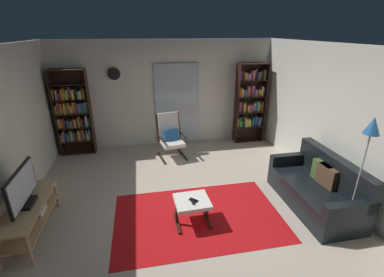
% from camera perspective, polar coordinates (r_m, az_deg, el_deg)
% --- Properties ---
extents(ground_plane, '(7.02, 7.02, 0.00)m').
position_cam_1_polar(ground_plane, '(4.72, -1.26, -14.35)').
color(ground_plane, '#BDAE9C').
extents(wall_back, '(5.60, 0.06, 2.60)m').
position_cam_1_polar(wall_back, '(6.84, -5.57, 9.32)').
color(wall_back, silver).
rests_on(wall_back, ground).
extents(wall_right, '(0.06, 6.00, 2.60)m').
position_cam_1_polar(wall_right, '(5.23, 29.20, 2.50)').
color(wall_right, silver).
rests_on(wall_right, ground).
extents(glass_door_panel, '(1.10, 0.01, 2.00)m').
position_cam_1_polar(glass_door_panel, '(6.87, -3.13, 7.30)').
color(glass_door_panel, silver).
extents(area_rug, '(2.65, 1.69, 0.01)m').
position_cam_1_polar(area_rug, '(4.52, 1.33, -16.24)').
color(area_rug, red).
rests_on(area_rug, ground).
extents(tv_stand, '(0.48, 1.37, 0.50)m').
position_cam_1_polar(tv_stand, '(4.68, -31.13, -13.43)').
color(tv_stand, tan).
rests_on(tv_stand, ground).
extents(television, '(0.20, 0.89, 0.55)m').
position_cam_1_polar(television, '(4.45, -32.28, -9.02)').
color(television, black).
rests_on(television, tv_stand).
extents(bookshelf_near_tv, '(0.78, 0.30, 2.01)m').
position_cam_1_polar(bookshelf_near_tv, '(6.87, -23.82, 4.71)').
color(bookshelf_near_tv, black).
rests_on(bookshelf_near_tv, ground).
extents(bookshelf_near_sofa, '(0.75, 0.30, 2.04)m').
position_cam_1_polar(bookshelf_near_sofa, '(7.17, 12.14, 7.71)').
color(bookshelf_near_sofa, black).
rests_on(bookshelf_near_sofa, ground).
extents(leather_sofa, '(0.80, 1.72, 0.89)m').
position_cam_1_polar(leather_sofa, '(5.06, 25.04, -9.62)').
color(leather_sofa, black).
rests_on(leather_sofa, ground).
extents(lounge_armchair, '(0.67, 0.74, 1.02)m').
position_cam_1_polar(lounge_armchair, '(6.27, -4.61, 0.83)').
color(lounge_armchair, black).
rests_on(lounge_armchair, ground).
extents(ottoman, '(0.54, 0.50, 0.41)m').
position_cam_1_polar(ottoman, '(4.22, 0.02, -13.67)').
color(ottoman, white).
rests_on(ottoman, ground).
extents(tv_remote, '(0.06, 0.15, 0.02)m').
position_cam_1_polar(tv_remote, '(4.12, 0.13, -13.24)').
color(tv_remote, black).
rests_on(tv_remote, ottoman).
extents(cell_phone, '(0.15, 0.15, 0.01)m').
position_cam_1_polar(cell_phone, '(4.16, 0.35, -12.94)').
color(cell_phone, black).
rests_on(cell_phone, ottoman).
extents(floor_lamp_by_sofa, '(0.22, 0.22, 1.75)m').
position_cam_1_polar(floor_lamp_by_sofa, '(4.31, 33.41, -0.17)').
color(floor_lamp_by_sofa, '#A5A5AD').
rests_on(floor_lamp_by_sofa, ground).
extents(wall_clock, '(0.29, 0.03, 0.29)m').
position_cam_1_polar(wall_clock, '(6.66, -16.22, 13.04)').
color(wall_clock, silver).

